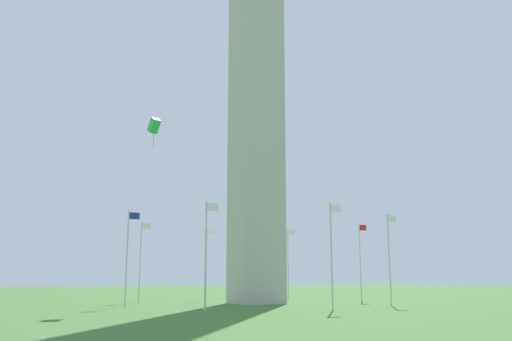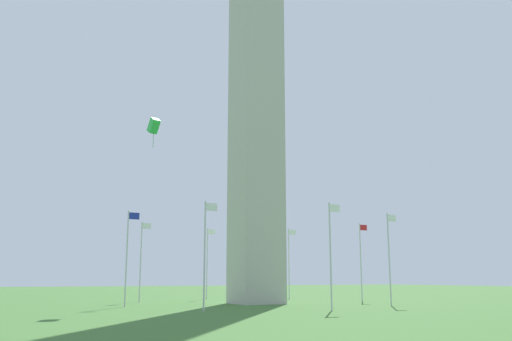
# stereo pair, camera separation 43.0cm
# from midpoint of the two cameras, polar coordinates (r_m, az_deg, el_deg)

# --- Properties ---
(ground_plane) EXTENTS (260.00, 260.00, 0.00)m
(ground_plane) POSITION_cam_midpoint_polar(r_m,az_deg,el_deg) (57.78, -0.22, -13.62)
(ground_plane) COLOR #3D6B2D
(obelisk_monument) EXTENTS (4.63, 4.63, 42.08)m
(obelisk_monument) POSITION_cam_midpoint_polar(r_m,az_deg,el_deg) (60.59, -0.20, 6.68)
(obelisk_monument) COLOR #B7B2A8
(obelisk_monument) RESTS_ON ground
(flagpole_n) EXTENTS (1.12, 0.14, 8.79)m
(flagpole_n) POSITION_cam_midpoint_polar(r_m,az_deg,el_deg) (65.06, 10.56, -8.93)
(flagpole_n) COLOR silver
(flagpole_n) RESTS_ON ground
(flagpole_ne) EXTENTS (1.12, 0.14, 8.79)m
(flagpole_ne) POSITION_cam_midpoint_polar(r_m,az_deg,el_deg) (70.72, 3.20, -9.25)
(flagpole_ne) COLOR silver
(flagpole_ne) RESTS_ON ground
(flagpole_e) EXTENTS (1.12, 0.14, 8.79)m
(flagpole_e) POSITION_cam_midpoint_polar(r_m,az_deg,el_deg) (70.02, -5.29, -9.20)
(flagpole_e) COLOR silver
(flagpole_e) RESTS_ON ground
(flagpole_se) EXTENTS (1.12, 0.14, 8.79)m
(flagpole_se) POSITION_cam_midpoint_polar(r_m,az_deg,el_deg) (63.20, -12.02, -8.82)
(flagpole_se) COLOR silver
(flagpole_se) RESTS_ON ground
(flagpole_s) EXTENTS (1.12, 0.14, 8.79)m
(flagpole_s) POSITION_cam_midpoint_polar(r_m,az_deg,el_deg) (52.99, -13.37, -8.38)
(flagpole_s) COLOR silver
(flagpole_s) RESTS_ON ground
(flagpole_sw) EXTENTS (1.12, 0.14, 8.79)m
(flagpole_sw) POSITION_cam_midpoint_polar(r_m,az_deg,el_deg) (45.15, -5.43, -8.21)
(flagpole_sw) COLOR silver
(flagpole_sw) RESTS_ON ground
(flagpole_w) EXTENTS (1.12, 0.14, 8.79)m
(flagpole_w) POSITION_cam_midpoint_polar(r_m,az_deg,el_deg) (46.24, 7.59, -8.23)
(flagpole_w) COLOR silver
(flagpole_w) RESTS_ON ground
(flagpole_nw) EXTENTS (1.12, 0.14, 8.79)m
(flagpole_nw) POSITION_cam_midpoint_polar(r_m,az_deg,el_deg) (55.20, 13.42, -8.47)
(flagpole_nw) COLOR silver
(flagpole_nw) RESTS_ON ground
(kite_green_box) EXTENTS (1.03, 1.54, 2.96)m
(kite_green_box) POSITION_cam_midpoint_polar(r_m,az_deg,el_deg) (54.09, -10.72, 4.59)
(kite_green_box) COLOR green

